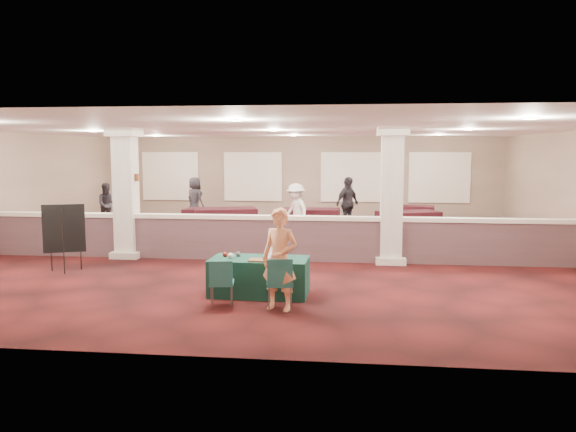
# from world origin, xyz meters

# --- Properties ---
(ground) EXTENTS (16.00, 16.00, 0.00)m
(ground) POSITION_xyz_m (0.00, 0.00, 0.00)
(ground) COLOR #4E1313
(ground) RESTS_ON ground
(wall_back) EXTENTS (16.00, 0.04, 3.20)m
(wall_back) POSITION_xyz_m (0.00, 8.00, 1.60)
(wall_back) COLOR #7E6A57
(wall_back) RESTS_ON ground
(wall_front) EXTENTS (16.00, 0.04, 3.20)m
(wall_front) POSITION_xyz_m (0.00, -8.00, 1.60)
(wall_front) COLOR #7E6A57
(wall_front) RESTS_ON ground
(ceiling) EXTENTS (16.00, 16.00, 0.02)m
(ceiling) POSITION_xyz_m (0.00, 0.00, 3.20)
(ceiling) COLOR white
(ceiling) RESTS_ON wall_back
(partition_wall) EXTENTS (15.60, 0.28, 1.10)m
(partition_wall) POSITION_xyz_m (0.00, -1.50, 0.57)
(partition_wall) COLOR brown
(partition_wall) RESTS_ON ground
(column_left) EXTENTS (0.72, 0.72, 3.20)m
(column_left) POSITION_xyz_m (-3.50, -1.50, 1.64)
(column_left) COLOR silver
(column_left) RESTS_ON ground
(column_right) EXTENTS (0.72, 0.72, 3.20)m
(column_right) POSITION_xyz_m (3.00, -1.50, 1.64)
(column_right) COLOR silver
(column_right) RESTS_ON ground
(sconce_left) EXTENTS (0.12, 0.12, 0.18)m
(sconce_left) POSITION_xyz_m (-3.78, -1.50, 2.00)
(sconce_left) COLOR brown
(sconce_left) RESTS_ON column_left
(sconce_right) EXTENTS (0.12, 0.12, 0.18)m
(sconce_right) POSITION_xyz_m (-3.22, -1.50, 2.00)
(sconce_right) COLOR brown
(sconce_right) RESTS_ON column_left
(near_table) EXTENTS (1.81, 0.93, 0.69)m
(near_table) POSITION_xyz_m (0.40, -4.80, 0.34)
(near_table) COLOR #0D3228
(near_table) RESTS_ON ground
(conf_chair_main) EXTENTS (0.50, 0.51, 0.88)m
(conf_chair_main) POSITION_xyz_m (0.90, -5.74, 0.52)
(conf_chair_main) COLOR #1C514F
(conf_chair_main) RESTS_ON ground
(conf_chair_side) EXTENTS (0.47, 0.47, 0.82)m
(conf_chair_side) POSITION_xyz_m (-0.11, -5.69, 0.48)
(conf_chair_side) COLOR #1C514F
(conf_chair_side) RESTS_ON ground
(easel_board) EXTENTS (0.83, 0.53, 1.50)m
(easel_board) POSITION_xyz_m (-4.16, -3.35, 0.95)
(easel_board) COLOR black
(easel_board) RESTS_ON ground
(woman) EXTENTS (0.71, 0.58, 1.71)m
(woman) POSITION_xyz_m (0.90, -5.74, 0.86)
(woman) COLOR #FF9F6E
(woman) RESTS_ON ground
(far_table_front_left) EXTENTS (1.80, 1.04, 0.70)m
(far_table_front_left) POSITION_xyz_m (-6.50, 0.30, 0.35)
(far_table_front_left) COLOR black
(far_table_front_left) RESTS_ON ground
(far_table_front_center) EXTENTS (2.20, 1.55, 0.81)m
(far_table_front_center) POSITION_xyz_m (-2.00, 2.86, 0.40)
(far_table_front_center) COLOR black
(far_table_front_center) RESTS_ON ground
(far_table_front_right) EXTENTS (2.09, 1.56, 0.76)m
(far_table_front_right) POSITION_xyz_m (3.84, 3.00, 0.38)
(far_table_front_right) COLOR black
(far_table_front_right) RESTS_ON ground
(far_table_back_left) EXTENTS (1.90, 1.01, 0.75)m
(far_table_back_left) POSITION_xyz_m (-2.50, 3.20, 0.38)
(far_table_back_left) COLOR black
(far_table_back_left) RESTS_ON ground
(far_table_back_center) EXTENTS (1.88, 0.96, 0.76)m
(far_table_back_center) POSITION_xyz_m (0.74, 3.53, 0.38)
(far_table_back_center) COLOR black
(far_table_back_center) RESTS_ON ground
(far_table_back_right) EXTENTS (1.72, 1.03, 0.66)m
(far_table_back_right) POSITION_xyz_m (4.24, 5.94, 0.33)
(far_table_back_right) COLOR black
(far_table_back_right) RESTS_ON ground
(attendee_a) EXTENTS (0.84, 0.73, 1.53)m
(attendee_a) POSITION_xyz_m (-6.50, 4.00, 0.76)
(attendee_a) COLOR black
(attendee_a) RESTS_ON ground
(attendee_b) EXTENTS (1.05, 1.13, 1.66)m
(attendee_b) POSITION_xyz_m (0.37, 2.21, 0.83)
(attendee_b) COLOR silver
(attendee_b) RESTS_ON ground
(attendee_c) EXTENTS (1.05, 1.14, 1.80)m
(attendee_c) POSITION_xyz_m (1.93, 3.85, 0.90)
(attendee_c) COLOR black
(attendee_c) RESTS_ON ground
(attendee_d) EXTENTS (0.92, 0.84, 1.66)m
(attendee_d) POSITION_xyz_m (-3.87, 5.88, 0.83)
(attendee_d) COLOR black
(attendee_d) RESTS_ON ground
(laptop_base) EXTENTS (0.31, 0.22, 0.02)m
(laptop_base) POSITION_xyz_m (0.68, -4.86, 0.70)
(laptop_base) COLOR #B7B7BC
(laptop_base) RESTS_ON near_table
(laptop_screen) EXTENTS (0.31, 0.02, 0.21)m
(laptop_screen) POSITION_xyz_m (0.68, -4.75, 0.81)
(laptop_screen) COLOR #B7B7BC
(laptop_screen) RESTS_ON near_table
(screen_glow) EXTENTS (0.28, 0.01, 0.18)m
(screen_glow) POSITION_xyz_m (0.68, -4.75, 0.79)
(screen_glow) COLOR silver
(screen_glow) RESTS_ON near_table
(knitting) EXTENTS (0.38, 0.29, 0.03)m
(knitting) POSITION_xyz_m (0.44, -5.04, 0.70)
(knitting) COLOR #AF5F1C
(knitting) RESTS_ON near_table
(yarn_cream) EXTENTS (0.10, 0.10, 0.10)m
(yarn_cream) POSITION_xyz_m (-0.12, -4.89, 0.74)
(yarn_cream) COLOR beige
(yarn_cream) RESTS_ON near_table
(yarn_red) EXTENTS (0.09, 0.09, 0.09)m
(yarn_red) POSITION_xyz_m (-0.26, -4.74, 0.73)
(yarn_red) COLOR maroon
(yarn_red) RESTS_ON near_table
(yarn_grey) EXTENTS (0.10, 0.10, 0.10)m
(yarn_grey) POSITION_xyz_m (-0.02, -4.68, 0.74)
(yarn_grey) COLOR #535358
(yarn_grey) RESTS_ON near_table
(scissors) EXTENTS (0.11, 0.03, 0.01)m
(scissors) POSITION_xyz_m (1.01, -5.08, 0.69)
(scissors) COLOR red
(scissors) RESTS_ON near_table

